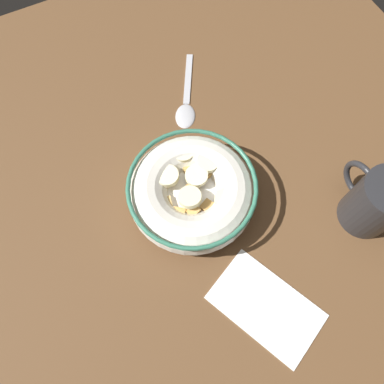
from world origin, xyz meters
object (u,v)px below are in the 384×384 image
at_px(coffee_mug, 376,202).
at_px(folded_napkin, 266,306).
at_px(cereal_bowl, 192,192).
at_px(spoon, 186,105).

distance_m(coffee_mug, folded_napkin, 0.19).
bearing_deg(cereal_bowl, spoon, -23.28).
height_order(spoon, coffee_mug, coffee_mug).
relative_size(spoon, folded_napkin, 1.00).
bearing_deg(folded_napkin, cereal_bowl, 6.08).
distance_m(cereal_bowl, folded_napkin, 0.17).
xyz_separation_m(spoon, coffee_mug, (-0.27, -0.14, 0.04)).
relative_size(spoon, coffee_mug, 1.38).
bearing_deg(folded_napkin, coffee_mug, -75.48).
distance_m(spoon, folded_napkin, 0.32).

